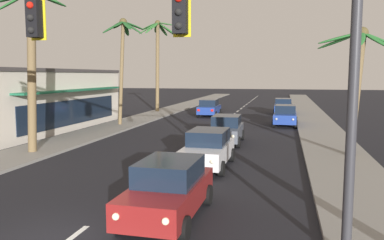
% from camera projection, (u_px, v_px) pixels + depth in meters
% --- Properties ---
extents(sidewalk_right, '(3.20, 110.00, 0.14)m').
position_uv_depth(sidewalk_right, '(323.00, 134.00, 27.11)').
color(sidewalk_right, gray).
rests_on(sidewalk_right, ground).
extents(sidewalk_left, '(3.20, 110.00, 0.14)m').
position_uv_depth(sidewalk_left, '(113.00, 127.00, 30.66)').
color(sidewalk_left, gray).
rests_on(sidewalk_left, ground).
extents(lane_markings, '(4.28, 89.36, 0.01)m').
position_uv_depth(lane_markings, '(219.00, 130.00, 29.71)').
color(lane_markings, silver).
rests_on(lane_markings, ground).
extents(traffic_signal_mast, '(11.38, 0.41, 6.74)m').
position_uv_depth(traffic_signal_mast, '(181.00, 39.00, 8.97)').
color(traffic_signal_mast, '#2D2D33').
rests_on(traffic_signal_mast, ground).
extents(sedan_lead_at_stop_bar, '(2.00, 4.47, 1.68)m').
position_uv_depth(sedan_lead_at_stop_bar, '(169.00, 189.00, 11.28)').
color(sedan_lead_at_stop_bar, maroon).
rests_on(sedan_lead_at_stop_bar, ground).
extents(sedan_third_in_queue, '(1.99, 4.47, 1.68)m').
position_uv_depth(sedan_third_in_queue, '(208.00, 148.00, 17.51)').
color(sedan_third_in_queue, silver).
rests_on(sedan_third_in_queue, ground).
extents(sedan_fifth_in_queue, '(2.04, 4.49, 1.68)m').
position_uv_depth(sedan_fifth_in_queue, '(226.00, 129.00, 23.75)').
color(sedan_fifth_in_queue, '#4C515B').
rests_on(sedan_fifth_in_queue, ground).
extents(sedan_oncoming_far, '(1.99, 4.47, 1.68)m').
position_uv_depth(sedan_oncoming_far, '(209.00, 108.00, 39.37)').
color(sedan_oncoming_far, navy).
rests_on(sedan_oncoming_far, ground).
extents(sedan_parked_nearest_kerb, '(1.98, 4.46, 1.68)m').
position_uv_depth(sedan_parked_nearest_kerb, '(283.00, 106.00, 41.01)').
color(sedan_parked_nearest_kerb, navy).
rests_on(sedan_parked_nearest_kerb, ground).
extents(sedan_parked_mid_kerb, '(2.01, 4.48, 1.68)m').
position_uv_depth(sedan_parked_mid_kerb, '(285.00, 115.00, 32.00)').
color(sedan_parked_mid_kerb, navy).
rests_on(sedan_parked_mid_kerb, ground).
extents(palm_left_second, '(3.75, 3.40, 8.49)m').
position_uv_depth(palm_left_second, '(31.00, 48.00, 19.83)').
color(palm_left_second, brown).
rests_on(palm_left_second, ground).
extents(palm_left_third, '(3.35, 3.47, 8.58)m').
position_uv_depth(palm_left_third, '(122.00, 45.00, 31.14)').
color(palm_left_third, brown).
rests_on(palm_left_third, ground).
extents(palm_left_farthest, '(4.54, 4.55, 10.01)m').
position_uv_depth(palm_left_farthest, '(158.00, 48.00, 42.66)').
color(palm_left_farthest, brown).
rests_on(palm_left_farthest, ground).
extents(palm_right_second, '(4.17, 4.09, 6.42)m').
position_uv_depth(palm_right_second, '(359.00, 68.00, 19.04)').
color(palm_right_second, brown).
rests_on(palm_right_second, ground).
extents(storefront_strip_left, '(6.90, 16.36, 4.56)m').
position_uv_depth(storefront_strip_left, '(39.00, 99.00, 29.60)').
color(storefront_strip_left, beige).
rests_on(storefront_strip_left, ground).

